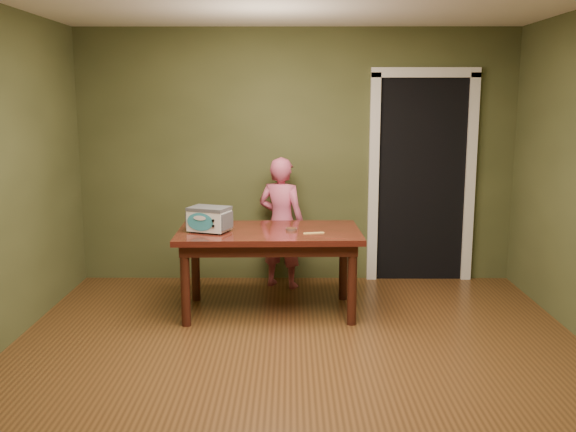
# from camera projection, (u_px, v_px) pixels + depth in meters

# --- Properties ---
(floor) EXTENTS (5.00, 5.00, 0.00)m
(floor) POSITION_uv_depth(u_px,v_px,m) (299.00, 378.00, 4.40)
(floor) COLOR brown
(floor) RESTS_ON ground
(room_shell) EXTENTS (4.52, 5.02, 2.61)m
(room_shell) POSITION_uv_depth(u_px,v_px,m) (300.00, 128.00, 4.09)
(room_shell) COLOR #4E542D
(room_shell) RESTS_ON ground
(doorway) EXTENTS (1.10, 0.66, 2.25)m
(doorway) POSITION_uv_depth(u_px,v_px,m) (416.00, 177.00, 6.94)
(doorway) COLOR black
(doorway) RESTS_ON ground
(dining_table) EXTENTS (1.62, 0.94, 0.75)m
(dining_table) POSITION_uv_depth(u_px,v_px,m) (269.00, 241.00, 5.67)
(dining_table) COLOR black
(dining_table) RESTS_ON floor
(toy_oven) EXTENTS (0.41, 0.34, 0.22)m
(toy_oven) POSITION_uv_depth(u_px,v_px,m) (209.00, 218.00, 5.56)
(toy_oven) COLOR #4C4F54
(toy_oven) RESTS_ON dining_table
(baking_pan) EXTENTS (0.10, 0.10, 0.02)m
(baking_pan) POSITION_uv_depth(u_px,v_px,m) (291.00, 229.00, 5.63)
(baking_pan) COLOR silver
(baking_pan) RESTS_ON dining_table
(spatula) EXTENTS (0.18, 0.06, 0.01)m
(spatula) POSITION_uv_depth(u_px,v_px,m) (314.00, 233.00, 5.50)
(spatula) COLOR #FDE06E
(spatula) RESTS_ON dining_table
(child) EXTENTS (0.57, 0.48, 1.32)m
(child) POSITION_uv_depth(u_px,v_px,m) (281.00, 223.00, 6.45)
(child) COLOR #C75272
(child) RESTS_ON floor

